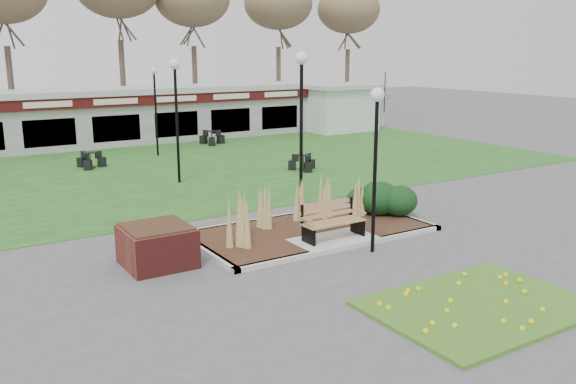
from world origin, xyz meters
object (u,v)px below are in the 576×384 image
service_hut (339,107)px  lamp_post_mid_left (176,94)px  patio_umbrella (384,109)px  lamp_post_near_right (376,134)px  brick_planter (157,245)px  lamp_post_near_left (301,94)px  lamp_post_mid_right (155,92)px  food_pavilion (108,116)px  park_bench (332,220)px  bistro_set_b (91,163)px  bistro_set_c (303,165)px  bistro_set_d (212,140)px

service_hut → lamp_post_mid_left: (-14.05, -8.89, 1.85)m
patio_umbrella → lamp_post_near_right: bearing=-131.6°
brick_planter → lamp_post_mid_left: size_ratio=0.33×
lamp_post_mid_left → patio_umbrella: bearing=19.1°
service_hut → lamp_post_near_left: (-11.80, -13.74, 2.04)m
lamp_post_mid_right → food_pavilion: bearing=100.4°
park_bench → lamp_post_near_right: lamp_post_near_right is taller
brick_planter → bistro_set_b: bearing=81.9°
lamp_post_mid_right → patio_umbrella: lamp_post_mid_right is taller
food_pavilion → bistro_set_b: (-2.59, -6.18, -1.24)m
bistro_set_c → service_hut: bearing=46.8°
lamp_post_mid_right → bistro_set_d: (3.63, 1.79, -2.72)m
bistro_set_b → brick_planter: bearing=-98.1°
brick_planter → lamp_post_near_right: lamp_post_near_right is taller
brick_planter → lamp_post_near_right: bearing=-21.6°
lamp_post_mid_left → patio_umbrella: (14.20, 4.91, -1.69)m
lamp_post_mid_right → lamp_post_mid_left: bearing=-103.2°
park_bench → patio_umbrella: (13.66, 13.77, 1.02)m
bistro_set_c → park_bench: bearing=-119.3°
park_bench → brick_planter: size_ratio=1.13×
lamp_post_mid_left → lamp_post_near_right: bearing=-84.6°
service_hut → bistro_set_b: service_hut is taller
lamp_post_mid_right → bistro_set_d: lamp_post_mid_right is taller
park_bench → brick_planter: (-4.40, 0.75, -0.11)m
park_bench → food_pavilion: 19.73m
bistro_set_b → bistro_set_c: 8.93m
lamp_post_mid_left → bistro_set_d: 9.83m
lamp_post_mid_left → bistro_set_b: lamp_post_mid_left is taller
lamp_post_near_right → lamp_post_mid_left: bearing=95.4°
lamp_post_mid_left → bistro_set_d: lamp_post_mid_left is taller
lamp_post_near_right → lamp_post_mid_left: 10.07m
brick_planter → service_hut: 24.71m
lamp_post_mid_left → bistro_set_d: (5.05, 7.87, -3.05)m
service_hut → bistro_set_c: 12.96m
lamp_post_near_left → patio_umbrella: (11.96, 9.76, -1.88)m
bistro_set_b → patio_umbrella: size_ratio=0.46×
brick_planter → lamp_post_mid_left: bearing=64.6°
food_pavilion → bistro_set_c: (4.67, -11.37, -1.24)m
patio_umbrella → lamp_post_near_left: bearing=-140.8°
service_hut → patio_umbrella: 3.99m
lamp_post_near_right → bistro_set_c: size_ratio=3.39×
lamp_post_mid_right → lamp_post_near_right: bearing=-91.7°
service_hut → bistro_set_b: (-16.09, -4.22, -1.21)m
bistro_set_c → bistro_set_d: (-0.17, 8.39, 0.02)m
bistro_set_b → patio_umbrella: 16.31m
lamp_post_near_right → lamp_post_mid_left: (-0.95, 10.01, 0.39)m
lamp_post_near_right → bistro_set_b: 15.23m
park_bench → bistro_set_d: (4.51, 16.73, -0.33)m
bistro_set_c → lamp_post_near_left: bearing=-124.5°
lamp_post_near_right → lamp_post_mid_right: lamp_post_mid_right is taller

